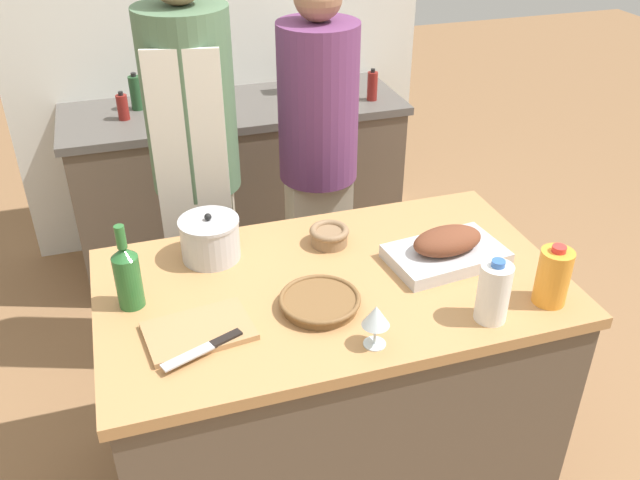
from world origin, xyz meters
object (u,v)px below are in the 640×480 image
at_px(stock_pot, 210,239).
at_px(mixing_bowl, 329,235).
at_px(juice_jug, 553,276).
at_px(stand_mixer, 313,69).
at_px(condiment_bottle_tall, 123,107).
at_px(person_cook_aproned, 195,155).
at_px(person_cook_guest, 318,151).
at_px(condiment_bottle_extra, 136,93).
at_px(knife_chef, 206,348).
at_px(wine_bottle_green, 127,275).
at_px(milk_jug, 494,292).
at_px(roasting_pan, 446,249).
at_px(condiment_bottle_short, 372,86).
at_px(wine_glass_left, 376,317).
at_px(wicker_basket, 320,302).
at_px(cutting_board, 199,331).

relative_size(stock_pot, mixing_bowl, 1.46).
height_order(juice_jug, stand_mixer, stand_mixer).
height_order(condiment_bottle_tall, person_cook_aproned, person_cook_aproned).
bearing_deg(person_cook_guest, condiment_bottle_extra, 132.93).
bearing_deg(knife_chef, person_cook_guest, 58.94).
relative_size(juice_jug, wine_bottle_green, 0.71).
bearing_deg(mixing_bowl, milk_jug, -58.91).
height_order(roasting_pan, condiment_bottle_short, condiment_bottle_short).
relative_size(roasting_pan, wine_bottle_green, 1.45).
bearing_deg(stand_mixer, condiment_bottle_extra, 179.16).
relative_size(milk_jug, wine_glass_left, 1.52).
height_order(wicker_basket, person_cook_aproned, person_cook_aproned).
xyz_separation_m(juice_jug, milk_jug, (-0.21, -0.02, 0.00)).
relative_size(condiment_bottle_short, person_cook_guest, 0.10).
height_order(wine_bottle_green, condiment_bottle_tall, wine_bottle_green).
bearing_deg(condiment_bottle_extra, wine_bottle_green, -95.20).
distance_m(condiment_bottle_extra, person_cook_guest, 1.06).
bearing_deg(milk_jug, stand_mixer, 88.28).
bearing_deg(wine_glass_left, knife_chef, 167.54).
distance_m(cutting_board, wine_glass_left, 0.51).
bearing_deg(stand_mixer, wicker_basket, -106.24).
bearing_deg(mixing_bowl, condiment_bottle_short, 62.84).
xyz_separation_m(wine_bottle_green, knife_chef, (0.18, -0.29, -0.09)).
bearing_deg(person_cook_guest, stock_pot, -130.23).
bearing_deg(wicker_basket, knife_chef, -163.47).
distance_m(stock_pot, wine_glass_left, 0.68).
xyz_separation_m(stock_pot, condiment_bottle_short, (1.04, 1.20, 0.02)).
distance_m(milk_jug, condiment_bottle_short, 1.80).
xyz_separation_m(wine_glass_left, condiment_bottle_tall, (-0.56, 1.89, -0.01)).
height_order(condiment_bottle_tall, person_cook_guest, person_cook_guest).
relative_size(wicker_basket, stand_mixer, 0.83).
relative_size(wine_bottle_green, person_cook_aproned, 0.16).
xyz_separation_m(stock_pot, stand_mixer, (0.78, 1.42, 0.07)).
distance_m(roasting_pan, mixing_bowl, 0.40).
height_order(wicker_basket, person_cook_guest, person_cook_guest).
bearing_deg(cutting_board, wicker_basket, 2.19).
xyz_separation_m(mixing_bowl, condiment_bottle_tall, (-0.60, 1.35, 0.05)).
xyz_separation_m(roasting_pan, juice_jug, (0.20, -0.30, 0.05)).
bearing_deg(juice_jug, person_cook_guest, 107.34).
xyz_separation_m(wine_bottle_green, person_cook_aproned, (0.31, 0.77, 0.01)).
bearing_deg(juice_jug, person_cook_aproned, 128.45).
height_order(wine_bottle_green, person_cook_aproned, person_cook_aproned).
height_order(wine_glass_left, person_cook_aproned, person_cook_aproned).
distance_m(cutting_board, stand_mixer, 2.01).
bearing_deg(person_cook_guest, wine_glass_left, -97.83).
bearing_deg(condiment_bottle_extra, stand_mixer, -0.84).
height_order(wicker_basket, condiment_bottle_tall, condiment_bottle_tall).
height_order(stock_pot, wine_glass_left, stock_pot).
bearing_deg(cutting_board, wine_glass_left, -22.79).
relative_size(knife_chef, person_cook_aproned, 0.13).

